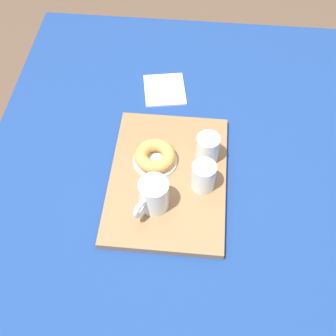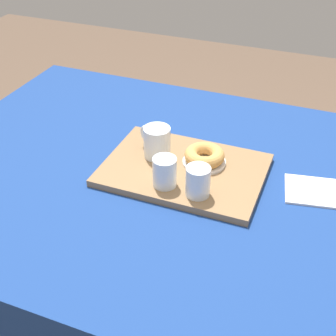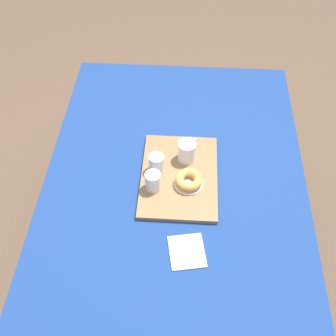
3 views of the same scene
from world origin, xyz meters
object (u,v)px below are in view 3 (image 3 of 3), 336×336
(water_glass_near, at_px, (157,164))
(tea_mug_left, at_px, (187,151))
(dining_table, at_px, (175,185))
(water_glass_far, at_px, (153,182))
(serving_tray, at_px, (179,176))
(sugar_donut_left, at_px, (189,180))
(donut_plate_left, at_px, (189,183))
(paper_napkin, at_px, (187,252))

(water_glass_near, bearing_deg, tea_mug_left, -58.90)
(dining_table, relative_size, water_glass_far, 18.15)
(serving_tray, xyz_separation_m, water_glass_near, (0.02, 0.09, 0.05))
(dining_table, relative_size, sugar_donut_left, 13.13)
(water_glass_far, height_order, sugar_donut_left, water_glass_far)
(water_glass_near, distance_m, donut_plate_left, 0.15)
(water_glass_near, bearing_deg, paper_napkin, -159.34)
(dining_table, height_order, tea_mug_left, tea_mug_left)
(sugar_donut_left, bearing_deg, dining_table, 38.62)
(dining_table, xyz_separation_m, water_glass_near, (-0.01, 0.08, 0.14))
(serving_tray, relative_size, water_glass_far, 5.42)
(dining_table, relative_size, water_glass_near, 18.15)
(water_glass_near, distance_m, water_glass_far, 0.09)
(tea_mug_left, bearing_deg, water_glass_far, 142.36)
(water_glass_far, xyz_separation_m, donut_plate_left, (0.03, -0.14, -0.03))
(tea_mug_left, distance_m, water_glass_near, 0.14)
(water_glass_far, distance_m, donut_plate_left, 0.14)
(dining_table, relative_size, paper_napkin, 10.60)
(serving_tray, xyz_separation_m, water_glass_far, (-0.07, 0.10, 0.05))
(water_glass_near, bearing_deg, dining_table, -86.06)
(donut_plate_left, bearing_deg, sugar_donut_left, 0.00)
(dining_table, relative_size, serving_tray, 3.35)
(dining_table, xyz_separation_m, serving_tray, (-0.02, -0.02, 0.09))
(dining_table, relative_size, donut_plate_left, 12.14)
(serving_tray, distance_m, paper_napkin, 0.34)
(tea_mug_left, bearing_deg, serving_tray, 163.42)
(serving_tray, height_order, water_glass_far, water_glass_far)
(tea_mug_left, bearing_deg, paper_napkin, -177.97)
(dining_table, xyz_separation_m, tea_mug_left, (0.07, -0.04, 0.14))
(donut_plate_left, bearing_deg, paper_napkin, -179.31)
(sugar_donut_left, relative_size, paper_napkin, 0.81)
(serving_tray, distance_m, water_glass_near, 0.10)
(tea_mug_left, distance_m, water_glass_far, 0.21)
(sugar_donut_left, xyz_separation_m, paper_napkin, (-0.29, -0.00, -0.04))
(serving_tray, relative_size, donut_plate_left, 3.62)
(donut_plate_left, bearing_deg, water_glass_far, 101.09)
(dining_table, xyz_separation_m, sugar_donut_left, (-0.07, -0.06, 0.13))
(serving_tray, bearing_deg, dining_table, 34.48)
(dining_table, xyz_separation_m, water_glass_far, (-0.10, 0.08, 0.14))
(donut_plate_left, bearing_deg, water_glass_near, 63.87)
(water_glass_near, height_order, paper_napkin, water_glass_near)
(tea_mug_left, xyz_separation_m, water_glass_far, (-0.16, 0.13, -0.01))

